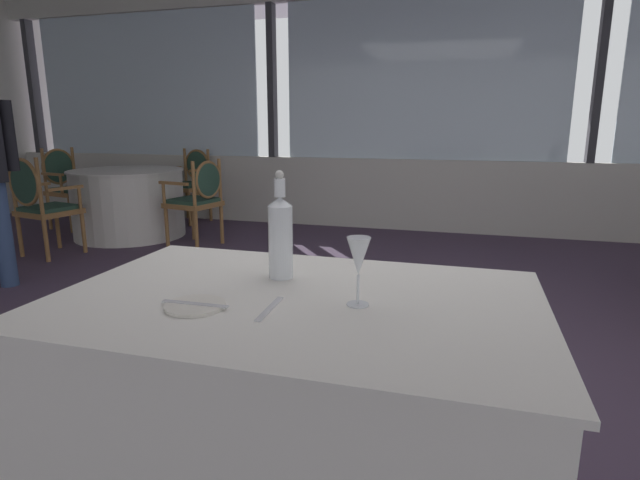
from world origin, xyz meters
The scene contains 13 objects.
ground_plane centered at (0.00, 0.00, 0.00)m, with size 15.08×15.08×0.00m, color #47384C.
window_wall_far centered at (0.00, 3.54, 1.16)m, with size 11.60×0.14×2.93m.
foreground_table centered at (0.09, -1.24, 0.38)m, with size 1.45×0.95×0.76m.
side_plate centered at (-0.15, -1.40, 0.77)m, with size 0.17×0.17×0.01m, color silver.
butter_knife centered at (-0.15, -1.40, 0.77)m, with size 0.20×0.02×0.00m, color silver.
dinner_fork centered at (0.06, -1.36, 0.76)m, with size 0.19×0.02×0.00m, color silver.
water_bottle centered at (-0.02, -1.06, 0.91)m, with size 0.08×0.08×0.36m.
wine_glass centered at (0.29, -1.25, 0.90)m, with size 0.07×0.07×0.20m.
background_table_0 centered at (-3.11, 2.27, 0.38)m, with size 1.25×1.25×0.76m.
dining_chair_0_0 centered at (-4.15, 2.49, 0.57)m, with size 0.55×0.60×0.98m.
dining_chair_0_1 centered at (-3.33, 1.24, 0.56)m, with size 0.60×0.55×0.97m.
dining_chair_0_2 centered at (-2.09, 2.06, 0.54)m, with size 0.55×0.60×0.91m.
dining_chair_0_3 centered at (-2.90, 3.30, 0.56)m, with size 0.60×0.55×0.94m.
Camera 1 is at (0.57, -2.60, 1.27)m, focal length 28.41 mm.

